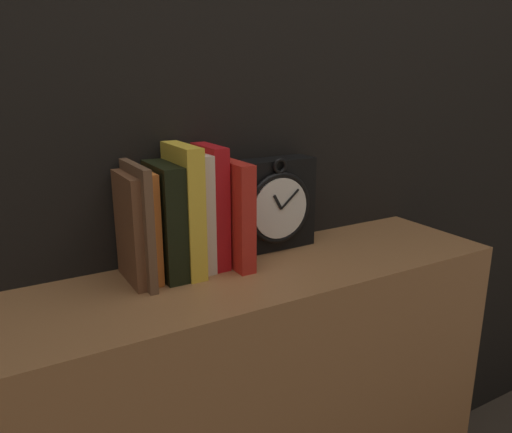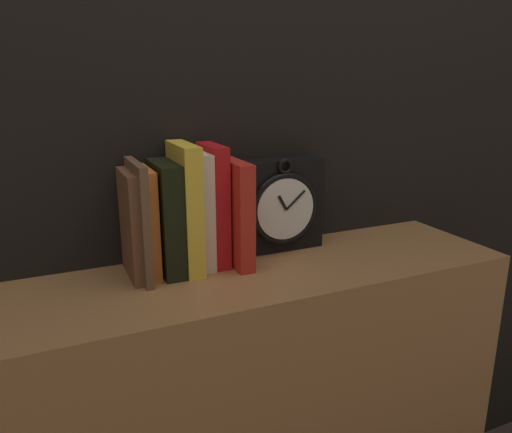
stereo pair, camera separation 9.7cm
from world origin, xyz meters
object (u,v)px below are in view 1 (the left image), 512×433
Objects in this scene: book_slot5_cream at (198,211)px; book_slot7_red at (231,213)px; book_slot3_black at (165,221)px; book_slot4_yellow at (184,210)px; book_slot6_red at (211,206)px; book_slot1_brown at (138,224)px; clock at (271,205)px; book_slot0_brown at (129,229)px; book_slot2_orange at (146,225)px.

book_slot7_red is (0.07, -0.02, -0.01)m from book_slot5_cream.
book_slot3_black is at bearing 176.08° from book_slot7_red.
book_slot4_yellow reaches higher than book_slot6_red.
book_slot7_red is (0.19, -0.00, -0.00)m from book_slot1_brown.
book_slot6_red is (0.16, 0.02, 0.01)m from book_slot1_brown.
clock is 1.02× the size of book_slot0_brown.
book_slot1_brown reaches higher than book_slot7_red.
book_slot7_red is at bearing -5.28° from book_slot2_orange.
book_slot5_cream is (0.11, 0.00, 0.01)m from book_slot2_orange.
book_slot6_red is (0.17, 0.01, 0.02)m from book_slot0_brown.
book_slot3_black reaches higher than clock.
book_slot7_red is at bearing -3.04° from book_slot0_brown.
book_slot1_brown is (-0.31, -0.04, 0.01)m from clock.
book_slot3_black is 1.02× the size of book_slot7_red.
book_slot0_brown is at bearing 176.96° from book_slot7_red.
book_slot1_brown is 0.16m from book_slot6_red.
book_slot4_yellow reaches higher than book_slot5_cream.
book_slot5_cream reaches higher than book_slot0_brown.
book_slot4_yellow is (-0.22, -0.03, 0.03)m from clock.
book_slot1_brown is 0.92× the size of book_slot6_red.
book_slot6_red is 1.14× the size of book_slot7_red.
book_slot3_black is 0.04m from book_slot4_yellow.
book_slot2_orange is 0.17m from book_slot7_red.
book_slot6_red reaches higher than book_slot0_brown.
book_slot6_red is at bearing 1.02° from book_slot2_orange.
book_slot3_black is at bearing -173.65° from clock.
book_slot4_yellow is (0.09, 0.01, 0.01)m from book_slot1_brown.
clock is 0.90× the size of book_slot5_cream.
book_slot7_red is at bearing -26.56° from book_slot6_red.
book_slot7_red is (0.21, -0.01, 0.00)m from book_slot0_brown.
book_slot1_brown is at bearing -176.66° from book_slot4_yellow.
book_slot0_brown is 0.96× the size of book_slot7_red.
book_slot1_brown is at bearing -172.30° from book_slot3_black.
book_slot5_cream is at bearing 6.71° from book_slot1_brown.
clock is 0.19m from book_slot5_cream.
book_slot1_brown is at bearing -173.98° from book_slot6_red.
book_slot0_brown is 0.92× the size of book_slot1_brown.
book_slot2_orange is at bearing -179.46° from book_slot5_cream.
clock is at bearing 7.95° from book_slot4_yellow.
book_slot2_orange is (0.02, 0.01, -0.01)m from book_slot1_brown.
book_slot3_black is (0.07, -0.00, 0.01)m from book_slot0_brown.
book_slot1_brown is at bearing -173.29° from book_slot5_cream.
book_slot6_red is at bearing 2.43° from book_slot0_brown.
book_slot3_black is 0.07m from book_slot5_cream.
clock is 0.13m from book_slot7_red.
book_slot0_brown is 0.15m from book_slot5_cream.
clock is at bearing 4.32° from book_slot2_orange.
clock is 0.93× the size of book_slot1_brown.
book_slot0_brown is 0.07m from book_slot3_black.
clock is 0.97× the size of book_slot7_red.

